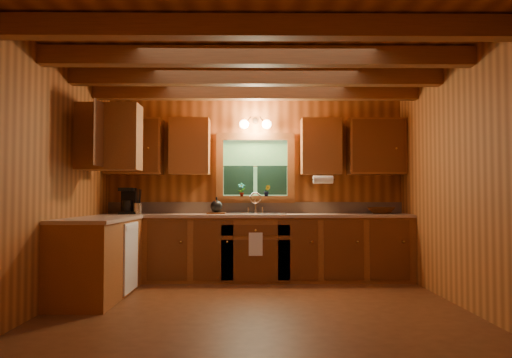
{
  "coord_description": "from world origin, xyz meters",
  "views": [
    {
      "loc": [
        -0.05,
        -4.99,
        1.13
      ],
      "look_at": [
        0.0,
        0.8,
        1.35
      ],
      "focal_mm": 33.69,
      "sensor_mm": 36.0,
      "label": 1
    }
  ],
  "objects": [
    {
      "name": "coffee_maker",
      "position": [
        -1.76,
        1.63,
        1.08
      ],
      "size": [
        0.2,
        0.26,
        0.36
      ],
      "rotation": [
        0.0,
        0.0,
        0.06
      ],
      "color": "black",
      "rests_on": "countertop"
    },
    {
      "name": "room",
      "position": [
        0.0,
        0.0,
        1.3
      ],
      "size": [
        4.2,
        4.2,
        4.2
      ],
      "color": "#5A2E15",
      "rests_on": "ground"
    },
    {
      "name": "ceiling_beams",
      "position": [
        0.0,
        0.0,
        2.49
      ],
      "size": [
        4.2,
        2.54,
        0.18
      ],
      "color": "brown",
      "rests_on": "room"
    },
    {
      "name": "dishwasher_panel",
      "position": [
        -1.47,
        0.68,
        0.43
      ],
      "size": [
        0.02,
        0.6,
        0.8
      ],
      "primitive_type": "cube",
      "color": "white",
      "rests_on": "base_cabinets"
    },
    {
      "name": "window",
      "position": [
        0.0,
        1.87,
        1.53
      ],
      "size": [
        1.12,
        0.08,
        1.0
      ],
      "color": "brown",
      "rests_on": "room"
    },
    {
      "name": "window_sill",
      "position": [
        0.0,
        1.82,
        1.12
      ],
      "size": [
        1.06,
        0.14,
        0.04
      ],
      "primitive_type": "cube",
      "color": "brown",
      "rests_on": "room"
    },
    {
      "name": "sink",
      "position": [
        0.0,
        1.6,
        0.86
      ],
      "size": [
        0.82,
        0.48,
        0.43
      ],
      "color": "silver",
      "rests_on": "countertop"
    },
    {
      "name": "wicker_basket",
      "position": [
        1.75,
        1.67,
        0.95
      ],
      "size": [
        0.5,
        0.5,
        0.09
      ],
      "primitive_type": "imported",
      "rotation": [
        0.0,
        0.0,
        -0.4
      ],
      "color": "#48230C",
      "rests_on": "countertop"
    },
    {
      "name": "countertop",
      "position": [
        -0.48,
        1.29,
        0.88
      ],
      "size": [
        4.2,
        2.24,
        0.04
      ],
      "color": "tan",
      "rests_on": "base_cabinets"
    },
    {
      "name": "cutting_board",
      "position": [
        -0.53,
        1.57,
        0.91
      ],
      "size": [
        0.26,
        0.19,
        0.02
      ],
      "primitive_type": "cube",
      "rotation": [
        0.0,
        0.0,
        -0.04
      ],
      "color": "#5F2F14",
      "rests_on": "countertop"
    },
    {
      "name": "teakettle",
      "position": [
        -0.53,
        1.57,
        1.01
      ],
      "size": [
        0.16,
        0.16,
        0.21
      ],
      "rotation": [
        0.0,
        0.0,
        -0.32
      ],
      "color": "black",
      "rests_on": "cutting_board"
    },
    {
      "name": "potted_plant_left",
      "position": [
        -0.2,
        1.8,
        1.24
      ],
      "size": [
        0.1,
        0.07,
        0.19
      ],
      "primitive_type": "imported",
      "rotation": [
        0.0,
        0.0,
        0.02
      ],
      "color": "#5F2F14",
      "rests_on": "window_sill"
    },
    {
      "name": "backsplash",
      "position": [
        0.0,
        1.89,
        0.98
      ],
      "size": [
        4.2,
        0.02,
        0.16
      ],
      "primitive_type": "cube",
      "color": "tan",
      "rests_on": "room"
    },
    {
      "name": "paper_towel_roll",
      "position": [
        0.92,
        1.53,
        1.37
      ],
      "size": [
        0.27,
        0.11,
        0.11
      ],
      "primitive_type": "cylinder",
      "rotation": [
        0.0,
        1.57,
        0.0
      ],
      "color": "white",
      "rests_on": "upper_cabinets"
    },
    {
      "name": "dish_towel",
      "position": [
        0.0,
        1.26,
        0.52
      ],
      "size": [
        0.18,
        0.01,
        0.3
      ],
      "primitive_type": "cube",
      "color": "white",
      "rests_on": "base_cabinets"
    },
    {
      "name": "upper_cabinets",
      "position": [
        -0.56,
        1.42,
        1.84
      ],
      "size": [
        4.19,
        1.77,
        0.78
      ],
      "color": "brown",
      "rests_on": "room"
    },
    {
      "name": "utensil_crock",
      "position": [
        -1.6,
        1.56,
        0.98
      ],
      "size": [
        0.12,
        0.12,
        0.34
      ],
      "rotation": [
        0.0,
        0.0,
        -0.03
      ],
      "color": "silver",
      "rests_on": "countertop"
    },
    {
      "name": "base_cabinets",
      "position": [
        -0.49,
        1.28,
        0.43
      ],
      "size": [
        4.2,
        2.22,
        0.86
      ],
      "color": "brown",
      "rests_on": "ground"
    },
    {
      "name": "potted_plant_right",
      "position": [
        0.16,
        1.8,
        1.22
      ],
      "size": [
        0.09,
        0.08,
        0.16
      ],
      "primitive_type": "imported",
      "rotation": [
        0.0,
        0.0,
        -0.06
      ],
      "color": "#5F2F14",
      "rests_on": "window_sill"
    },
    {
      "name": "wall_sconce",
      "position": [
        0.0,
        1.75,
        2.16
      ],
      "size": [
        0.45,
        0.21,
        0.17
      ],
      "color": "black",
      "rests_on": "room"
    }
  ]
}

